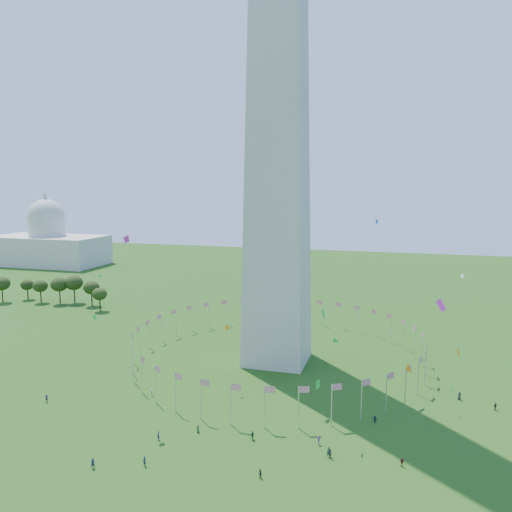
# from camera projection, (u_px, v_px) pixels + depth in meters

# --- Properties ---
(ground) EXTENTS (600.00, 600.00, 0.00)m
(ground) POSITION_uv_depth(u_px,v_px,m) (214.00, 449.00, 93.73)
(ground) COLOR #1C4510
(ground) RESTS_ON ground
(washington_monument) EXTENTS (16.80, 16.80, 169.00)m
(washington_monument) POSITION_uv_depth(u_px,v_px,m) (279.00, 48.00, 129.52)
(washington_monument) COLOR beige
(washington_monument) RESTS_ON ground
(flag_ring) EXTENTS (80.24, 80.24, 9.00)m
(flag_ring) POSITION_uv_depth(u_px,v_px,m) (277.00, 345.00, 140.66)
(flag_ring) COLOR silver
(flag_ring) RESTS_ON ground
(capitol_building) EXTENTS (70.00, 35.00, 46.00)m
(capitol_building) POSITION_uv_depth(u_px,v_px,m) (47.00, 228.00, 311.34)
(capitol_building) COLOR beige
(capitol_building) RESTS_ON ground
(crowd) EXTENTS (98.84, 76.63, 1.98)m
(crowd) POSITION_uv_depth(u_px,v_px,m) (323.00, 453.00, 90.53)
(crowd) COLOR #551315
(crowd) RESTS_ON ground
(kites_aloft) EXTENTS (132.61, 68.80, 41.74)m
(kites_aloft) POSITION_uv_depth(u_px,v_px,m) (345.00, 330.00, 104.09)
(kites_aloft) COLOR green
(kites_aloft) RESTS_ON ground
(tree_line_west) EXTENTS (54.77, 15.42, 11.65)m
(tree_line_west) POSITION_uv_depth(u_px,v_px,m) (56.00, 292.00, 208.72)
(tree_line_west) COLOR #2F4416
(tree_line_west) RESTS_ON ground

